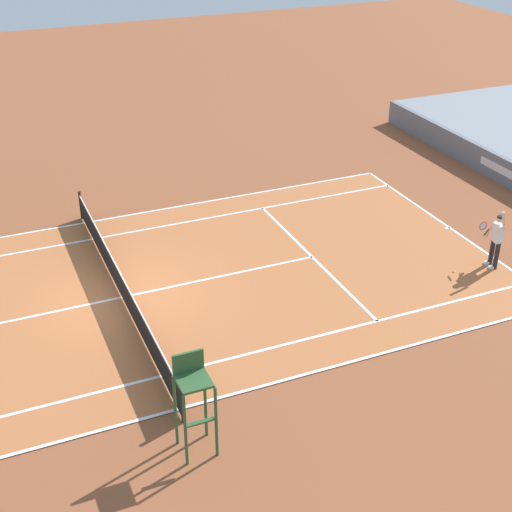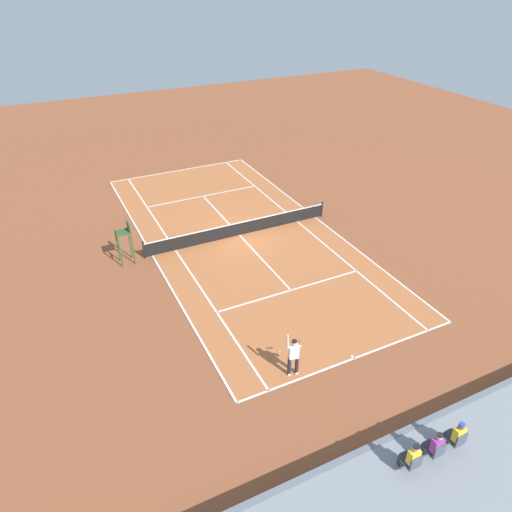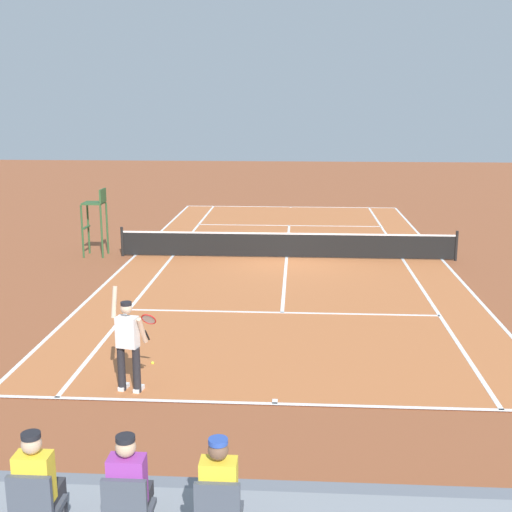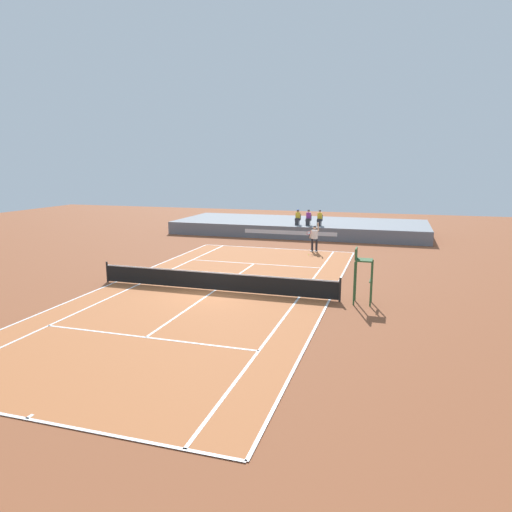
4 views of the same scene
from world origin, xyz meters
name	(u,v)px [view 3 (image 3 of 4)]	position (x,y,z in m)	size (l,w,h in m)	color
ground_plane	(287,258)	(0.00, 0.00, 0.00)	(80.00, 80.00, 0.00)	brown
court	(287,258)	(0.00, 0.00, 0.01)	(11.08, 23.88, 0.03)	#B76638
net	(287,244)	(0.00, 0.00, 0.52)	(11.98, 0.10, 1.07)	black
spectator_seated_0	(220,495)	(0.35, 17.46, 1.68)	(0.44, 0.60, 1.27)	#474C56
spectator_seated_1	(130,492)	(1.25, 17.46, 1.68)	(0.44, 0.60, 1.27)	#474C56
spectator_seated_2	(39,489)	(2.17, 17.46, 1.68)	(0.44, 0.60, 1.27)	#474C56
tennis_player	(129,343)	(2.80, 11.48, 0.99)	(0.82, 0.61, 2.08)	#232328
tennis_ball	(153,363)	(2.67, 10.10, 0.03)	(0.07, 0.07, 0.07)	#D1E533
umpire_chair	(96,213)	(6.85, 0.00, 1.56)	(0.77, 0.77, 2.44)	#2D562D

